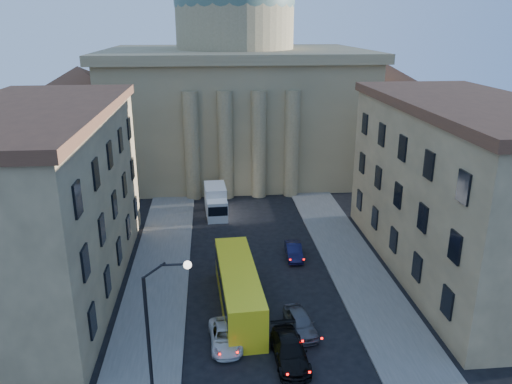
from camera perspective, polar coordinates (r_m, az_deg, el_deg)
The scene contains 12 objects.
sidewalk_left at distance 39.47m, azimuth -11.66°, elevation -12.77°, with size 5.00×60.00×0.15m, color #5D5B55.
sidewalk_right at distance 41.09m, azimuth 13.13°, elevation -11.52°, with size 5.00×60.00×0.15m, color #5D5B55.
church at distance 71.53m, azimuth -2.32°, elevation 11.92°, with size 68.02×28.76×36.60m.
building_left at distance 41.79m, azimuth -23.43°, elevation -1.02°, with size 11.60×26.60×14.70m.
building_right at distance 44.80m, azimuth 22.62°, elevation 0.37°, with size 11.60×26.60×14.70m.
street_lamp at distance 28.13m, azimuth -11.24°, elevation -14.35°, with size 2.62×0.44×8.83m.
car_left_mid at distance 34.72m, azimuth -3.53°, elevation -16.18°, with size 2.02×4.37×1.22m, color silver.
car_right_mid at distance 33.31m, azimuth 3.87°, elevation -17.65°, with size 2.03×5.00×1.45m, color black.
car_right_far at distance 36.00m, azimuth 5.09°, elevation -14.61°, with size 1.69×4.19×1.43m, color #4D4D52.
car_right_distant at distance 46.06m, azimuth 4.35°, elevation -6.75°, with size 1.37×3.93×1.29m, color black.
city_bus at distance 37.91m, azimuth -2.01°, elevation -10.84°, with size 3.27×11.66×3.25m.
box_truck at distance 55.85m, azimuth -4.61°, elevation -1.12°, with size 2.55×5.82×3.13m.
Camera 1 is at (-3.84, -15.43, 20.53)m, focal length 35.00 mm.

